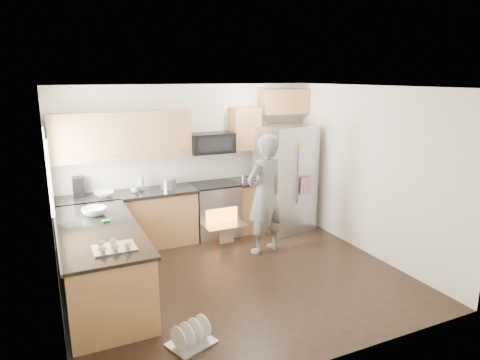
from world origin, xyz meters
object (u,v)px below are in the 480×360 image
stove_range (214,198)px  person (265,195)px  dish_rack (191,338)px  refrigerator (285,178)px

stove_range → person: (0.44, -1.03, 0.26)m
dish_rack → refrigerator: bearing=44.5°
refrigerator → dish_rack: 3.86m
stove_range → refrigerator: 1.32m
stove_range → refrigerator: refrigerator is taller
person → dish_rack: bearing=29.2°
stove_range → person: person is taller
refrigerator → person: (-0.84, -0.79, -0.01)m
stove_range → refrigerator: size_ratio=0.95×
dish_rack → person: bearing=45.0°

